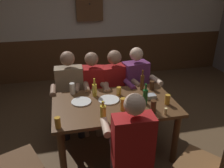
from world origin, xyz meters
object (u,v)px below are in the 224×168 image
at_px(pint_glass_0, 72,89).
at_px(person_1, 92,88).
at_px(dining_table, 115,111).
at_px(pint_glass_3, 153,107).
at_px(chair_empty_near_left, 211,167).
at_px(person_0, 70,89).
at_px(plate_0, 109,100).
at_px(chair_empty_near_right, 7,166).
at_px(table_candle, 166,111).
at_px(condiment_caddy, 150,96).
at_px(bottle_0, 145,96).
at_px(pint_glass_5, 123,104).
at_px(person_4, 131,141).
at_px(plate_1, 81,102).
at_px(pint_glass_2, 58,123).
at_px(bottle_3, 142,82).
at_px(pint_glass_1, 119,91).
at_px(person_2, 116,85).
at_px(wall_dart_cabinet, 89,4).
at_px(bottle_1, 103,113).
at_px(person_3, 137,82).
at_px(bottle_2, 95,90).
at_px(pint_glass_6, 152,85).

bearing_deg(pint_glass_0, person_1, 44.23).
distance_m(dining_table, pint_glass_3, 0.52).
bearing_deg(chair_empty_near_left, person_0, 90.50).
xyz_separation_m(chair_empty_near_left, plate_0, (-0.79, 1.08, 0.27)).
height_order(chair_empty_near_right, table_candle, chair_empty_near_right).
relative_size(condiment_caddy, bottle_0, 0.52).
bearing_deg(pint_glass_5, pint_glass_3, -20.52).
bearing_deg(person_4, plate_1, 119.96).
xyz_separation_m(chair_empty_near_left, plate_1, (-1.13, 1.10, 0.27)).
xyz_separation_m(table_candle, pint_glass_2, (-1.20, 0.00, 0.02)).
relative_size(condiment_caddy, plate_0, 0.53).
distance_m(bottle_3, pint_glass_1, 0.37).
bearing_deg(plate_1, person_2, 43.39).
relative_size(plate_1, bottle_0, 0.93).
relative_size(condiment_caddy, pint_glass_1, 1.26).
xyz_separation_m(pint_glass_0, wall_dart_cabinet, (0.56, 2.21, 0.86)).
xyz_separation_m(dining_table, plate_1, (-0.40, 0.11, 0.12)).
xyz_separation_m(bottle_1, bottle_3, (0.67, 0.64, 0.02)).
relative_size(person_3, condiment_caddy, 8.67).
relative_size(plate_0, bottle_2, 1.08).
relative_size(person_4, bottle_2, 5.02).
bearing_deg(person_3, bottle_0, 68.79).
distance_m(dining_table, plate_0, 0.16).
distance_m(person_4, plate_1, 0.89).
distance_m(bottle_1, bottle_2, 0.60).
xyz_separation_m(dining_table, chair_empty_near_left, (0.73, -0.99, -0.15)).
distance_m(person_0, bottle_1, 1.08).
relative_size(dining_table, pint_glass_6, 12.37).
height_order(person_2, pint_glass_3, person_2).
bearing_deg(pint_glass_3, plate_0, 137.94).
bearing_deg(plate_1, wall_dart_cabinet, 79.26).
bearing_deg(plate_1, person_0, 101.39).
bearing_deg(person_2, pint_glass_3, 90.54).
distance_m(person_0, person_4, 1.44).
height_order(person_3, pint_glass_1, person_3).
bearing_deg(pint_glass_5, dining_table, 106.47).
xyz_separation_m(dining_table, person_4, (0.00, -0.67, 0.05)).
height_order(person_0, table_candle, person_0).
bearing_deg(person_1, bottle_1, 99.83).
bearing_deg(person_4, person_3, 71.37).
relative_size(table_candle, bottle_1, 0.34).
relative_size(table_candle, pint_glass_0, 0.52).
bearing_deg(person_2, pint_glass_0, 13.20).
xyz_separation_m(person_2, bottle_0, (0.17, -0.77, 0.19)).
relative_size(person_1, plate_1, 4.74).
distance_m(person_4, bottle_3, 1.08).
xyz_separation_m(dining_table, bottle_0, (0.36, -0.10, 0.22)).
distance_m(person_2, pint_glass_1, 0.49).
bearing_deg(plate_0, pint_glass_2, -143.99).
relative_size(person_0, pint_glass_3, 7.91).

